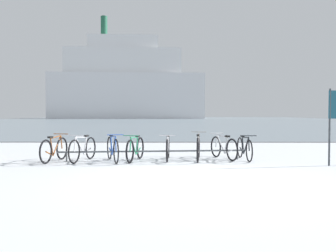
{
  "coord_description": "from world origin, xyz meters",
  "views": [
    {
      "loc": [
        -0.57,
        -7.5,
        1.41
      ],
      "look_at": [
        -0.66,
        4.52,
        0.98
      ],
      "focal_mm": 38.71,
      "sensor_mm": 36.0,
      "label": 1
    }
  ],
  "objects_px": {
    "bicycle_0": "(54,149)",
    "bicycle_1": "(83,149)",
    "bicycle_2": "(113,149)",
    "ferry_ship": "(126,85)",
    "bicycle_5": "(198,148)",
    "bicycle_6": "(224,148)",
    "bicycle_7": "(244,148)",
    "bicycle_4": "(168,148)",
    "bicycle_3": "(135,149)"
  },
  "relations": [
    {
      "from": "bicycle_1",
      "to": "bicycle_7",
      "type": "height_order",
      "value": "bicycle_1"
    },
    {
      "from": "bicycle_2",
      "to": "bicycle_6",
      "type": "xyz_separation_m",
      "value": [
        3.31,
        0.58,
        -0.02
      ]
    },
    {
      "from": "bicycle_7",
      "to": "bicycle_5",
      "type": "bearing_deg",
      "value": -176.8
    },
    {
      "from": "bicycle_1",
      "to": "bicycle_3",
      "type": "distance_m",
      "value": 1.53
    },
    {
      "from": "bicycle_4",
      "to": "bicycle_6",
      "type": "distance_m",
      "value": 1.72
    },
    {
      "from": "bicycle_4",
      "to": "bicycle_7",
      "type": "height_order",
      "value": "bicycle_4"
    },
    {
      "from": "bicycle_4",
      "to": "bicycle_5",
      "type": "relative_size",
      "value": 0.96
    },
    {
      "from": "bicycle_1",
      "to": "bicycle_2",
      "type": "bearing_deg",
      "value": -3.5
    },
    {
      "from": "bicycle_1",
      "to": "ferry_ship",
      "type": "height_order",
      "value": "ferry_ship"
    },
    {
      "from": "bicycle_1",
      "to": "bicycle_0",
      "type": "bearing_deg",
      "value": -175.03
    },
    {
      "from": "bicycle_1",
      "to": "bicycle_5",
      "type": "distance_m",
      "value": 3.42
    },
    {
      "from": "bicycle_4",
      "to": "bicycle_1",
      "type": "bearing_deg",
      "value": -172.58
    },
    {
      "from": "bicycle_0",
      "to": "bicycle_7",
      "type": "height_order",
      "value": "bicycle_0"
    },
    {
      "from": "bicycle_2",
      "to": "bicycle_6",
      "type": "bearing_deg",
      "value": 9.88
    },
    {
      "from": "bicycle_6",
      "to": "bicycle_5",
      "type": "bearing_deg",
      "value": -163.29
    },
    {
      "from": "bicycle_0",
      "to": "bicycle_5",
      "type": "xyz_separation_m",
      "value": [
        4.22,
        0.36,
        0.02
      ]
    },
    {
      "from": "bicycle_2",
      "to": "bicycle_0",
      "type": "bearing_deg",
      "value": -179.44
    },
    {
      "from": "bicycle_3",
      "to": "bicycle_6",
      "type": "distance_m",
      "value": 2.7
    },
    {
      "from": "bicycle_4",
      "to": "bicycle_5",
      "type": "distance_m",
      "value": 0.92
    },
    {
      "from": "bicycle_2",
      "to": "ferry_ship",
      "type": "bearing_deg",
      "value": 96.72
    },
    {
      "from": "bicycle_0",
      "to": "bicycle_3",
      "type": "relative_size",
      "value": 0.99
    },
    {
      "from": "bicycle_3",
      "to": "bicycle_5",
      "type": "relative_size",
      "value": 0.92
    },
    {
      "from": "ferry_ship",
      "to": "bicycle_0",
      "type": "bearing_deg",
      "value": -84.41
    },
    {
      "from": "bicycle_1",
      "to": "bicycle_3",
      "type": "bearing_deg",
      "value": 4.25
    },
    {
      "from": "bicycle_3",
      "to": "bicycle_6",
      "type": "bearing_deg",
      "value": 8.72
    },
    {
      "from": "bicycle_6",
      "to": "ferry_ship",
      "type": "xyz_separation_m",
      "value": [
        -13.32,
        84.42,
        8.58
      ]
    },
    {
      "from": "bicycle_2",
      "to": "bicycle_7",
      "type": "height_order",
      "value": "bicycle_2"
    },
    {
      "from": "bicycle_0",
      "to": "bicycle_1",
      "type": "height_order",
      "value": "bicycle_1"
    },
    {
      "from": "bicycle_3",
      "to": "ferry_ship",
      "type": "xyz_separation_m",
      "value": [
        -10.66,
        84.82,
        8.59
      ]
    },
    {
      "from": "bicycle_4",
      "to": "bicycle_2",
      "type": "bearing_deg",
      "value": -166.75
    },
    {
      "from": "bicycle_0",
      "to": "bicycle_1",
      "type": "relative_size",
      "value": 0.95
    },
    {
      "from": "bicycle_3",
      "to": "ferry_ship",
      "type": "relative_size",
      "value": 0.04
    },
    {
      "from": "bicycle_2",
      "to": "bicycle_5",
      "type": "xyz_separation_m",
      "value": [
        2.52,
        0.34,
        0.0
      ]
    },
    {
      "from": "bicycle_4",
      "to": "ferry_ship",
      "type": "height_order",
      "value": "ferry_ship"
    },
    {
      "from": "bicycle_2",
      "to": "bicycle_4",
      "type": "relative_size",
      "value": 0.97
    },
    {
      "from": "ferry_ship",
      "to": "bicycle_3",
      "type": "bearing_deg",
      "value": -82.84
    },
    {
      "from": "bicycle_2",
      "to": "bicycle_3",
      "type": "xyz_separation_m",
      "value": [
        0.65,
        0.17,
        -0.02
      ]
    },
    {
      "from": "bicycle_1",
      "to": "ferry_ship",
      "type": "distance_m",
      "value": 85.86
    },
    {
      "from": "bicycle_0",
      "to": "bicycle_2",
      "type": "distance_m",
      "value": 1.7
    },
    {
      "from": "ferry_ship",
      "to": "bicycle_6",
      "type": "bearing_deg",
      "value": -81.03
    },
    {
      "from": "bicycle_0",
      "to": "bicycle_7",
      "type": "xyz_separation_m",
      "value": [
        5.62,
        0.43,
        -0.01
      ]
    },
    {
      "from": "bicycle_0",
      "to": "ferry_ship",
      "type": "height_order",
      "value": "ferry_ship"
    },
    {
      "from": "bicycle_2",
      "to": "bicycle_7",
      "type": "xyz_separation_m",
      "value": [
        3.92,
        0.42,
        -0.02
      ]
    },
    {
      "from": "bicycle_3",
      "to": "bicycle_6",
      "type": "height_order",
      "value": "bicycle_6"
    },
    {
      "from": "bicycle_6",
      "to": "bicycle_0",
      "type": "bearing_deg",
      "value": -173.24
    },
    {
      "from": "bicycle_4",
      "to": "ferry_ship",
      "type": "bearing_deg",
      "value": 97.82
    },
    {
      "from": "bicycle_0",
      "to": "bicycle_2",
      "type": "bearing_deg",
      "value": 0.56
    },
    {
      "from": "bicycle_5",
      "to": "bicycle_6",
      "type": "distance_m",
      "value": 0.83
    },
    {
      "from": "bicycle_0",
      "to": "bicycle_7",
      "type": "distance_m",
      "value": 5.63
    },
    {
      "from": "bicycle_7",
      "to": "ferry_ship",
      "type": "height_order",
      "value": "ferry_ship"
    }
  ]
}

